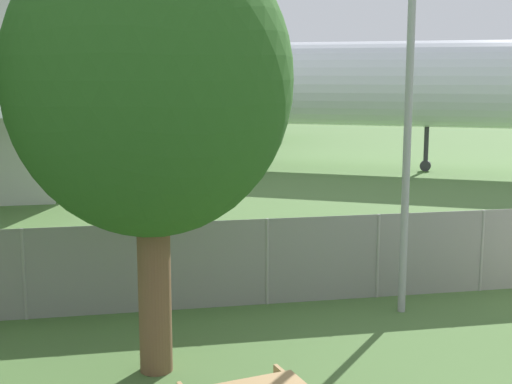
% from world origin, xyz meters
% --- Properties ---
extents(perimeter_fence, '(56.07, 0.07, 1.92)m').
position_xyz_m(perimeter_fence, '(0.00, 11.32, 0.96)').
color(perimeter_fence, gray).
rests_on(perimeter_fence, ground).
extents(airplane, '(44.07, 36.34, 13.13)m').
position_xyz_m(airplane, '(1.20, 36.79, 4.40)').
color(airplane, silver).
rests_on(airplane, ground).
extents(tree_left_of_cabin, '(4.63, 4.63, 7.47)m').
position_xyz_m(tree_left_of_cabin, '(-2.60, 8.22, 4.90)').
color(tree_left_of_cabin, brown).
rests_on(tree_left_of_cabin, ground).
extents(light_mast, '(0.44, 0.44, 9.18)m').
position_xyz_m(light_mast, '(2.72, 10.29, 5.49)').
color(light_mast, '#99999E').
rests_on(light_mast, ground).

